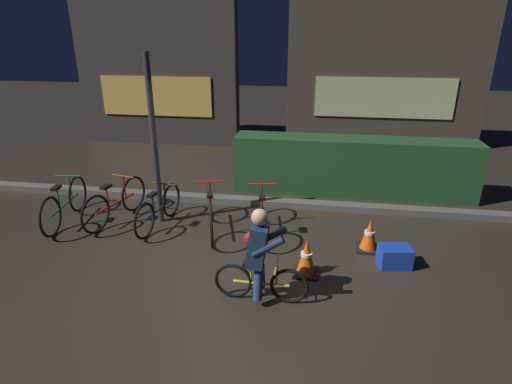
# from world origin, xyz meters

# --- Properties ---
(ground_plane) EXTENTS (40.00, 40.00, 0.00)m
(ground_plane) POSITION_xyz_m (0.00, 0.00, 0.00)
(ground_plane) COLOR #2D261E
(sidewalk_curb) EXTENTS (12.00, 0.24, 0.12)m
(sidewalk_curb) POSITION_xyz_m (0.00, 2.20, 0.06)
(sidewalk_curb) COLOR #56544F
(sidewalk_curb) RESTS_ON ground
(hedge_row) EXTENTS (4.80, 0.70, 1.16)m
(hedge_row) POSITION_xyz_m (1.80, 3.10, 0.58)
(hedge_row) COLOR #214723
(hedge_row) RESTS_ON ground
(storefront_left) EXTENTS (4.63, 0.54, 4.85)m
(storefront_left) POSITION_xyz_m (-3.58, 6.50, 2.41)
(storefront_left) COLOR #383330
(storefront_left) RESTS_ON ground
(storefront_right) EXTENTS (5.41, 0.54, 4.36)m
(storefront_right) POSITION_xyz_m (2.80, 7.20, 2.17)
(storefront_right) COLOR #42382D
(storefront_right) RESTS_ON ground
(street_post) EXTENTS (0.10, 0.10, 2.87)m
(street_post) POSITION_xyz_m (-1.60, 1.20, 1.43)
(street_post) COLOR #2D2D33
(street_post) RESTS_ON ground
(parked_bike_leftmost) EXTENTS (0.46, 1.69, 0.78)m
(parked_bike_leftmost) POSITION_xyz_m (-3.21, 0.89, 0.35)
(parked_bike_leftmost) COLOR black
(parked_bike_leftmost) RESTS_ON ground
(parked_bike_left_mid) EXTENTS (0.50, 1.62, 0.76)m
(parked_bike_left_mid) POSITION_xyz_m (-2.38, 1.09, 0.35)
(parked_bike_left_mid) COLOR black
(parked_bike_left_mid) RESTS_ON ground
(parked_bike_center_left) EXTENTS (0.46, 1.51, 0.70)m
(parked_bike_center_left) POSITION_xyz_m (-1.55, 1.00, 0.32)
(parked_bike_center_left) COLOR black
(parked_bike_center_left) RESTS_ON ground
(parked_bike_center_right) EXTENTS (0.56, 1.67, 0.79)m
(parked_bike_center_right) POSITION_xyz_m (-0.62, 0.96, 0.36)
(parked_bike_center_right) COLOR black
(parked_bike_center_right) RESTS_ON ground
(parked_bike_right_mid) EXTENTS (0.46, 1.66, 0.77)m
(parked_bike_right_mid) POSITION_xyz_m (0.23, 1.04, 0.35)
(parked_bike_right_mid) COLOR black
(parked_bike_right_mid) RESTS_ON ground
(traffic_cone_near) EXTENTS (0.36, 0.36, 0.53)m
(traffic_cone_near) POSITION_xyz_m (1.01, -0.10, 0.26)
(traffic_cone_near) COLOR black
(traffic_cone_near) RESTS_ON ground
(traffic_cone_far) EXTENTS (0.36, 0.36, 0.50)m
(traffic_cone_far) POSITION_xyz_m (1.94, 0.73, 0.24)
(traffic_cone_far) COLOR black
(traffic_cone_far) RESTS_ON ground
(blue_crate) EXTENTS (0.48, 0.38, 0.30)m
(blue_crate) POSITION_xyz_m (2.26, 0.30, 0.15)
(blue_crate) COLOR #193DB7
(blue_crate) RESTS_ON ground
(cyclist) EXTENTS (1.19, 0.51, 1.25)m
(cyclist) POSITION_xyz_m (0.46, -0.76, 0.63)
(cyclist) COLOR black
(cyclist) RESTS_ON ground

